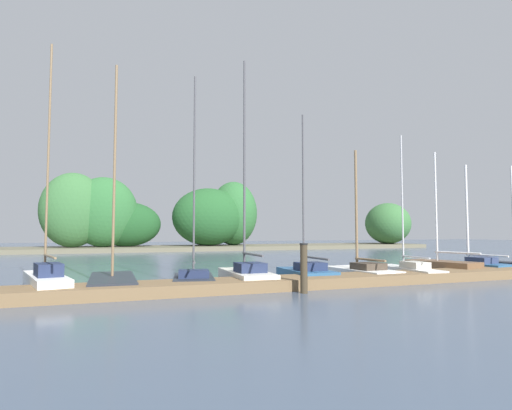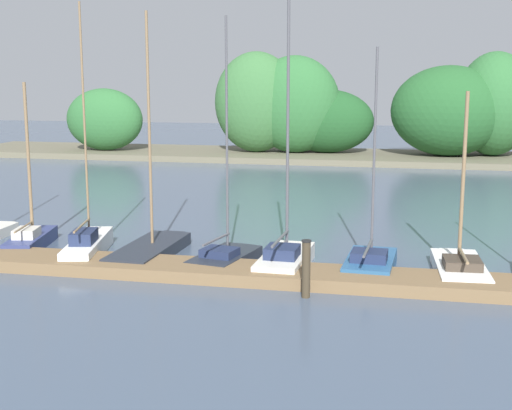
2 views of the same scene
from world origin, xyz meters
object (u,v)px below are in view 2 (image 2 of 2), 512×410
at_px(sailboat_1, 32,237).
at_px(sailboat_3, 151,247).
at_px(sailboat_5, 286,256).
at_px(sailboat_2, 88,244).
at_px(sailboat_7, 459,266).
at_px(sailboat_4, 226,255).
at_px(sailboat_6, 371,261).
at_px(mooring_piling_1, 306,269).

bearing_deg(sailboat_1, sailboat_3, -104.48).
bearing_deg(sailboat_5, sailboat_2, 90.05).
bearing_deg(sailboat_5, sailboat_7, -84.53).
xyz_separation_m(sailboat_2, sailboat_4, (4.57, -0.14, -0.10)).
xyz_separation_m(sailboat_2, sailboat_3, (1.96, 0.42, -0.11)).
height_order(sailboat_3, sailboat_5, sailboat_5).
bearing_deg(sailboat_1, sailboat_6, -104.97).
bearing_deg(sailboat_2, sailboat_3, -90.89).
bearing_deg(sailboat_4, sailboat_5, -81.32).
distance_m(sailboat_5, sailboat_6, 2.50).
distance_m(sailboat_1, sailboat_5, 8.83).
height_order(sailboat_1, sailboat_4, sailboat_4).
bearing_deg(sailboat_5, sailboat_4, 89.29).
height_order(sailboat_5, mooring_piling_1, sailboat_5).
relative_size(sailboat_3, mooring_piling_1, 5.00).
bearing_deg(sailboat_7, sailboat_5, 90.31).
bearing_deg(mooring_piling_1, sailboat_5, 110.50).
distance_m(sailboat_1, mooring_piling_1, 10.36).
relative_size(sailboat_1, mooring_piling_1, 3.59).
xyz_separation_m(sailboat_5, sailboat_6, (2.49, 0.20, -0.07)).
relative_size(sailboat_5, sailboat_7, 1.56).
bearing_deg(sailboat_6, mooring_piling_1, 154.61).
relative_size(sailboat_4, mooring_piling_1, 4.84).
relative_size(sailboat_6, sailboat_7, 1.23).
height_order(sailboat_4, sailboat_7, sailboat_4).
bearing_deg(sailboat_4, sailboat_1, 95.15).
distance_m(sailboat_1, sailboat_6, 11.30).
relative_size(sailboat_1, sailboat_7, 1.04).
relative_size(sailboat_2, sailboat_4, 1.07).
relative_size(sailboat_2, mooring_piling_1, 5.18).
relative_size(sailboat_1, sailboat_6, 0.85).
bearing_deg(sailboat_5, sailboat_6, -83.27).
distance_m(sailboat_1, sailboat_3, 4.32).
bearing_deg(sailboat_7, sailboat_4, 88.64).
bearing_deg(sailboat_1, sailboat_2, -116.64).
xyz_separation_m(sailboat_5, mooring_piling_1, (0.97, -2.60, 0.39)).
distance_m(sailboat_1, sailboat_7, 13.81).
bearing_deg(sailboat_2, sailboat_4, -104.61).
xyz_separation_m(sailboat_7, mooring_piling_1, (-4.04, -2.90, 0.47)).
bearing_deg(sailboat_3, sailboat_2, 103.72).
bearing_deg(sailboat_6, sailboat_5, 97.68).
height_order(sailboat_5, sailboat_7, sailboat_5).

